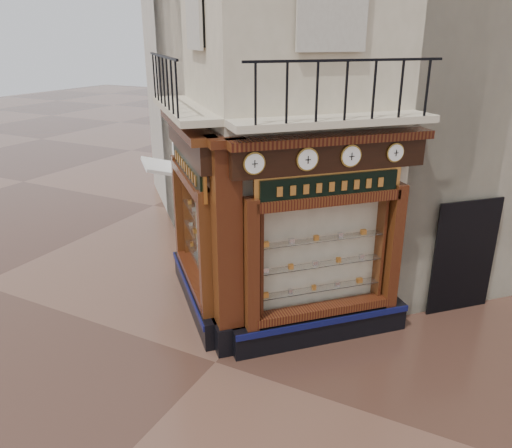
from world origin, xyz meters
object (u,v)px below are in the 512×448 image
Objects in this scene: clock_a at (254,163)px; clock_d at (395,153)px; clock_b at (307,159)px; awning at (167,255)px; clock_c at (351,156)px; signboard_right at (330,186)px; corner_pilaster at (227,253)px; signboard_left at (188,166)px.

clock_a reaches higher than clock_d.
clock_b is 6.46m from awning.
clock_b is 1.01× the size of clock_c.
signboard_right is at bearing 4.54° from clock_a.
corner_pilaster reaches higher than signboard_right.
signboard_left is at bearing 137.33° from clock_c.
signboard_left reaches higher than awning.
signboard_left is at bearing 125.91° from clock_b.
corner_pilaster is at bearing -173.83° from awning.
corner_pilaster reaches higher than clock_b.
clock_c is at bearing 180.00° from clock_d.
corner_pilaster is 2.12m from signboard_left.
clock_c is (0.55, 0.55, -0.00)m from clock_b.
awning is at bearing 99.64° from clock_a.
awning is (-5.37, 1.77, -3.62)m from clock_c.
corner_pilaster is 10.43× the size of clock_c.
clock_d is at bearing -5.54° from signboard_right.
clock_d is 0.17× the size of signboard_right.
clock_c is at bearing -153.25° from awning.
clock_d is 1.26m from signboard_right.
clock_c is 3.25m from signboard_left.
clock_c is 0.17× the size of signboard_left.
clock_b is 1.63m from clock_d.
clock_a is 0.19× the size of signboard_right.
clock_d is 0.15× the size of signboard_left.
clock_d is at bearing -146.12° from awning.
clock_a reaches higher than awning.
clock_b is at bearing -180.00° from clock_c.
clock_d is 7.08m from awning.
clock_b is 2.74m from signboard_left.
awning is at bearing 114.50° from signboard_right.
clock_d is (2.35, 1.74, 1.67)m from corner_pilaster.
clock_b reaches higher than clock_c.
signboard_right is (1.46, 1.01, 1.15)m from corner_pilaster.
clock_c is (1.19, 1.19, -0.00)m from clock_a.
signboard_left is at bearing 135.00° from signboard_right.
signboard_right is at bearing -155.50° from awning.
clock_a is (0.55, -0.05, 1.67)m from corner_pilaster.
clock_b is at bearing 180.00° from clock_d.
signboard_right is at bearing -10.25° from corner_pilaster.
signboard_right is (-0.88, -0.73, -0.52)m from clock_d.
corner_pilaster is 2.02× the size of signboard_right.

